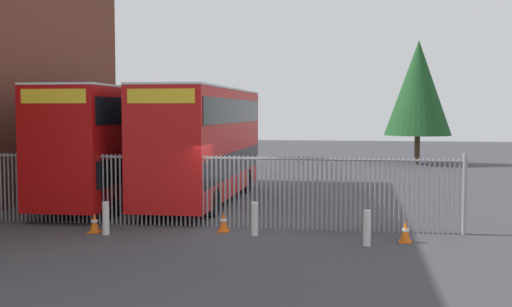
# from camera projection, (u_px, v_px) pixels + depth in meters

# --- Properties ---
(ground_plane) EXTENTS (100.00, 100.00, 0.00)m
(ground_plane) POSITION_uv_depth(u_px,v_px,m) (271.00, 194.00, 27.07)
(ground_plane) COLOR #3D3D42
(palisade_fence) EXTENTS (15.08, 0.14, 2.35)m
(palisade_fence) POSITION_uv_depth(u_px,v_px,m) (210.00, 189.00, 19.24)
(palisade_fence) COLOR gray
(palisade_fence) RESTS_ON ground
(double_decker_bus_near_gate) EXTENTS (2.54, 10.81, 4.42)m
(double_decker_bus_near_gate) POSITION_uv_depth(u_px,v_px,m) (120.00, 140.00, 24.65)
(double_decker_bus_near_gate) COLOR #B70C0C
(double_decker_bus_near_gate) RESTS_ON ground
(double_decker_bus_behind_fence_left) EXTENTS (2.54, 10.81, 4.42)m
(double_decker_bus_behind_fence_left) POSITION_uv_depth(u_px,v_px,m) (204.00, 140.00, 24.50)
(double_decker_bus_behind_fence_left) COLOR red
(double_decker_bus_behind_fence_left) RESTS_ON ground
(bollard_near_left) EXTENTS (0.20, 0.20, 0.95)m
(bollard_near_left) POSITION_uv_depth(u_px,v_px,m) (106.00, 218.00, 18.10)
(bollard_near_left) COLOR silver
(bollard_near_left) RESTS_ON ground
(bollard_center_front) EXTENTS (0.20, 0.20, 0.95)m
(bollard_center_front) POSITION_uv_depth(u_px,v_px,m) (255.00, 219.00, 17.99)
(bollard_center_front) COLOR silver
(bollard_center_front) RESTS_ON ground
(bollard_near_right) EXTENTS (0.20, 0.20, 0.95)m
(bollard_near_right) POSITION_uv_depth(u_px,v_px,m) (367.00, 228.00, 16.56)
(bollard_near_right) COLOR silver
(bollard_near_right) RESTS_ON ground
(traffic_cone_by_gate) EXTENTS (0.34, 0.34, 0.59)m
(traffic_cone_by_gate) POSITION_uv_depth(u_px,v_px,m) (405.00, 232.00, 17.02)
(traffic_cone_by_gate) COLOR orange
(traffic_cone_by_gate) RESTS_ON ground
(traffic_cone_mid_forecourt) EXTENTS (0.34, 0.34, 0.59)m
(traffic_cone_mid_forecourt) POSITION_uv_depth(u_px,v_px,m) (224.00, 222.00, 18.53)
(traffic_cone_mid_forecourt) COLOR orange
(traffic_cone_mid_forecourt) RESTS_ON ground
(traffic_cone_near_kerb) EXTENTS (0.34, 0.34, 0.59)m
(traffic_cone_near_kerb) POSITION_uv_depth(u_px,v_px,m) (94.00, 223.00, 18.40)
(traffic_cone_near_kerb) COLOR orange
(traffic_cone_near_kerb) RESTS_ON ground
(tree_tall_back) EXTENTS (4.38, 4.38, 8.21)m
(tree_tall_back) POSITION_uv_depth(u_px,v_px,m) (418.00, 88.00, 41.66)
(tree_tall_back) COLOR #4C3823
(tree_tall_back) RESTS_ON ground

